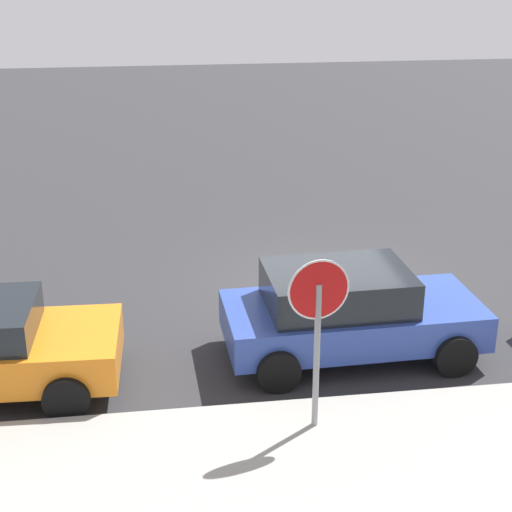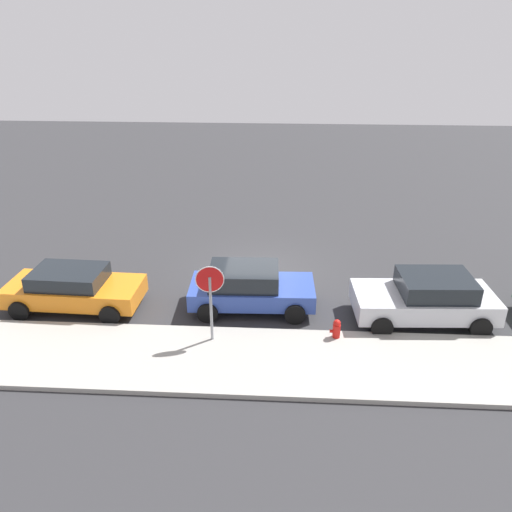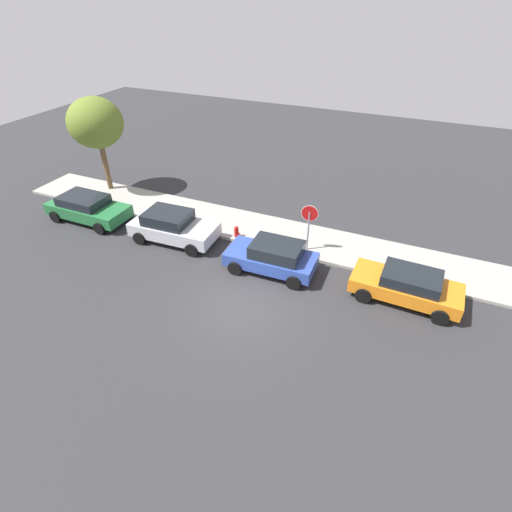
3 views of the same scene
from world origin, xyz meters
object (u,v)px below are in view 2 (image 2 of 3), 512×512
parked_car_blue (250,287)px  parked_car_orange (74,288)px  stop_sign (210,291)px  fire_hydrant (336,330)px  parked_car_silver (426,298)px

parked_car_blue → parked_car_orange: 5.60m
stop_sign → fire_hydrant: size_ratio=3.44×
parked_car_blue → parked_car_orange: (5.60, 0.31, -0.03)m
parked_car_blue → parked_car_silver: bearing=175.7°
parked_car_silver → fire_hydrant: parked_car_silver is taller
parked_car_orange → parked_car_silver: size_ratio=1.00×
stop_sign → parked_car_blue: 2.43m
stop_sign → parked_car_orange: 5.06m
parked_car_silver → stop_sign: bearing=14.4°
parked_car_orange → parked_car_silver: parked_car_silver is taller
parked_car_orange → fire_hydrant: size_ratio=5.98×
stop_sign → parked_car_orange: size_ratio=0.57×
fire_hydrant → stop_sign: bearing=5.0°
parked_car_orange → fire_hydrant: (-8.20, 1.41, -0.35)m
stop_sign → fire_hydrant: 3.80m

